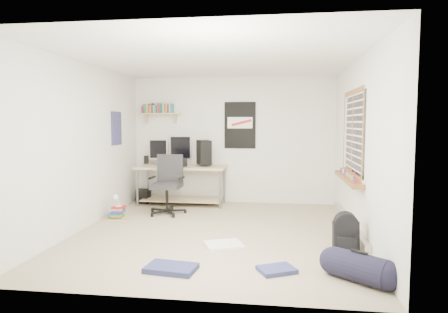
# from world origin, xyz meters

# --- Properties ---
(floor) EXTENTS (4.00, 4.50, 0.01)m
(floor) POSITION_xyz_m (0.00, 0.00, -0.01)
(floor) COLOR gray
(floor) RESTS_ON ground
(ceiling) EXTENTS (4.00, 4.50, 0.01)m
(ceiling) POSITION_xyz_m (0.00, 0.00, 2.50)
(ceiling) COLOR white
(ceiling) RESTS_ON ground
(back_wall) EXTENTS (4.00, 0.01, 2.50)m
(back_wall) POSITION_xyz_m (0.00, 2.25, 1.25)
(back_wall) COLOR silver
(back_wall) RESTS_ON ground
(left_wall) EXTENTS (0.01, 4.50, 2.50)m
(left_wall) POSITION_xyz_m (-2.00, 0.00, 1.25)
(left_wall) COLOR silver
(left_wall) RESTS_ON ground
(right_wall) EXTENTS (0.01, 4.50, 2.50)m
(right_wall) POSITION_xyz_m (2.00, 0.00, 1.25)
(right_wall) COLOR silver
(right_wall) RESTS_ON ground
(desk) EXTENTS (1.87, 1.34, 0.78)m
(desk) POSITION_xyz_m (-0.96, 1.89, 0.36)
(desk) COLOR tan
(desk) RESTS_ON floor
(monitor_left) EXTENTS (0.37, 0.13, 0.40)m
(monitor_left) POSITION_xyz_m (-1.45, 2.00, 0.98)
(monitor_left) COLOR #A2A2A7
(monitor_left) RESTS_ON desk
(monitor_right) EXTENTS (0.44, 0.12, 0.48)m
(monitor_right) POSITION_xyz_m (-1.00, 2.00, 1.02)
(monitor_right) COLOR #A2A2A7
(monitor_right) RESTS_ON desk
(pc_tower) EXTENTS (0.37, 0.50, 0.48)m
(pc_tower) POSITION_xyz_m (-0.54, 2.00, 1.02)
(pc_tower) COLOR black
(pc_tower) RESTS_ON desk
(keyboard) EXTENTS (0.39, 0.18, 0.02)m
(keyboard) POSITION_xyz_m (-1.13, 1.58, 0.79)
(keyboard) COLOR black
(keyboard) RESTS_ON desk
(speaker_left) EXTENTS (0.09, 0.09, 0.16)m
(speaker_left) POSITION_xyz_m (-1.71, 2.00, 0.86)
(speaker_left) COLOR black
(speaker_left) RESTS_ON desk
(speaker_right) EXTENTS (0.11, 0.11, 0.16)m
(speaker_right) POSITION_xyz_m (-0.82, 1.58, 0.86)
(speaker_right) COLOR black
(speaker_right) RESTS_ON desk
(office_chair) EXTENTS (0.69, 0.69, 1.04)m
(office_chair) POSITION_xyz_m (-1.03, 1.06, 0.49)
(office_chair) COLOR #252527
(office_chair) RESTS_ON floor
(wall_shelf) EXTENTS (0.80, 0.22, 0.24)m
(wall_shelf) POSITION_xyz_m (-1.45, 2.14, 1.78)
(wall_shelf) COLOR tan
(wall_shelf) RESTS_ON back_wall
(poster_back_wall) EXTENTS (0.62, 0.03, 0.92)m
(poster_back_wall) POSITION_xyz_m (0.15, 2.23, 1.55)
(poster_back_wall) COLOR black
(poster_back_wall) RESTS_ON back_wall
(poster_left_wall) EXTENTS (0.02, 0.42, 0.60)m
(poster_left_wall) POSITION_xyz_m (-1.99, 1.20, 1.50)
(poster_left_wall) COLOR navy
(poster_left_wall) RESTS_ON left_wall
(window) EXTENTS (0.10, 1.50, 1.26)m
(window) POSITION_xyz_m (1.95, 0.30, 1.45)
(window) COLOR brown
(window) RESTS_ON right_wall
(baseboard_heater) EXTENTS (0.08, 2.50, 0.18)m
(baseboard_heater) POSITION_xyz_m (1.96, 0.30, 0.09)
(baseboard_heater) COLOR #B7B2A8
(baseboard_heater) RESTS_ON floor
(backpack) EXTENTS (0.31, 0.25, 0.40)m
(backpack) POSITION_xyz_m (1.73, -0.73, 0.20)
(backpack) COLOR black
(backpack) RESTS_ON floor
(duffel_bag) EXTENTS (0.42, 0.42, 0.59)m
(duffel_bag) POSITION_xyz_m (1.72, -1.61, 0.14)
(duffel_bag) COLOR black
(duffel_bag) RESTS_ON floor
(tshirt) EXTENTS (0.58, 0.54, 0.04)m
(tshirt) POSITION_xyz_m (0.21, -0.65, 0.02)
(tshirt) COLOR silver
(tshirt) RESTS_ON floor
(jeans_a) EXTENTS (0.58, 0.41, 0.06)m
(jeans_a) POSITION_xyz_m (-0.24, -1.57, 0.03)
(jeans_a) COLOR navy
(jeans_a) RESTS_ON floor
(jeans_b) EXTENTS (0.47, 0.42, 0.05)m
(jeans_b) POSITION_xyz_m (0.90, -1.45, 0.03)
(jeans_b) COLOR navy
(jeans_b) RESTS_ON floor
(book_stack) EXTENTS (0.56, 0.52, 0.31)m
(book_stack) POSITION_xyz_m (-1.75, 0.61, 0.15)
(book_stack) COLOR olive
(book_stack) RESTS_ON floor
(desk_lamp) EXTENTS (0.17, 0.21, 0.18)m
(desk_lamp) POSITION_xyz_m (-1.73, 0.59, 0.38)
(desk_lamp) COLOR silver
(desk_lamp) RESTS_ON book_stack
(subwoofer) EXTENTS (0.25, 0.25, 0.27)m
(subwoofer) POSITION_xyz_m (-1.75, 1.91, 0.14)
(subwoofer) COLOR black
(subwoofer) RESTS_ON floor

